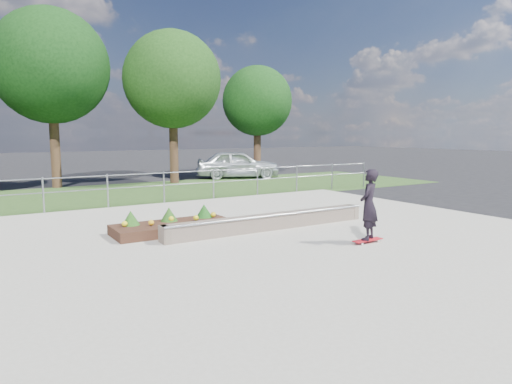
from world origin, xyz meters
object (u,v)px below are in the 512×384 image
Objects in this scene: parked_car at (238,164)px; planter_bed at (172,225)px; grind_ledge at (270,222)px; skateboarder at (369,205)px.

planter_bed is at bearing 166.50° from parked_car.
grind_ledge is 14.42m from parked_car.
grind_ledge is 3.51× the size of skateboarder.
parked_car is (6.36, 12.93, 0.54)m from grind_ledge.
planter_bed is 4.92m from skateboarder.
planter_bed is 14.71m from parked_car.
skateboarder reaches higher than grind_ledge.
planter_bed is at bearing 155.33° from grind_ledge.
parked_car is at bearing 53.84° from planter_bed.
parked_car is at bearing 71.02° from skateboarder.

